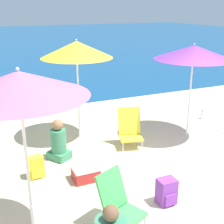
# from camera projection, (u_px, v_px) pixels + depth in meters

# --- Properties ---
(ground_plane) EXTENTS (60.00, 60.00, 0.00)m
(ground_plane) POSITION_uv_depth(u_px,v_px,m) (198.00, 185.00, 5.33)
(ground_plane) COLOR beige
(sea_water) EXTENTS (60.00, 40.00, 0.01)m
(sea_water) POSITION_uv_depth(u_px,v_px,m) (10.00, 40.00, 27.09)
(sea_water) COLOR navy
(sea_water) RESTS_ON ground
(beach_umbrella_pink) EXTENTS (1.55, 1.55, 2.29)m
(beach_umbrella_pink) POSITION_uv_depth(u_px,v_px,m) (19.00, 84.00, 3.37)
(beach_umbrella_pink) COLOR white
(beach_umbrella_pink) RESTS_ON ground
(beach_umbrella_yellow) EXTENTS (1.55, 1.55, 2.24)m
(beach_umbrella_yellow) POSITION_uv_depth(u_px,v_px,m) (77.00, 50.00, 6.61)
(beach_umbrella_yellow) COLOR white
(beach_umbrella_yellow) RESTS_ON ground
(beach_umbrella_purple) EXTENTS (1.72, 1.72, 2.15)m
(beach_umbrella_purple) POSITION_uv_depth(u_px,v_px,m) (194.00, 52.00, 6.71)
(beach_umbrella_purple) COLOR white
(beach_umbrella_purple) RESTS_ON ground
(beach_chair_green) EXTENTS (0.65, 0.71, 0.79)m
(beach_chair_green) POSITION_uv_depth(u_px,v_px,m) (118.00, 202.00, 4.24)
(beach_chair_green) COLOR silver
(beach_chair_green) RESTS_ON ground
(beach_chair_yellow) EXTENTS (0.60, 0.62, 0.83)m
(beach_chair_yellow) POSITION_uv_depth(u_px,v_px,m) (130.00, 128.00, 6.73)
(beach_chair_yellow) COLOR silver
(beach_chair_yellow) RESTS_ON ground
(person_seated_far) EXTENTS (0.50, 0.52, 0.84)m
(person_seated_far) POSITION_uv_depth(u_px,v_px,m) (59.00, 143.00, 6.14)
(person_seated_far) COLOR #3F8C66
(person_seated_far) RESTS_ON ground
(backpack_yellow) EXTENTS (0.28, 0.21, 0.40)m
(backpack_yellow) POSITION_uv_depth(u_px,v_px,m) (36.00, 167.00, 5.53)
(backpack_yellow) COLOR yellow
(backpack_yellow) RESTS_ON ground
(backpack_purple) EXTENTS (0.28, 0.25, 0.42)m
(backpack_purple) POSITION_uv_depth(u_px,v_px,m) (167.00, 192.00, 4.78)
(backpack_purple) COLOR purple
(backpack_purple) RESTS_ON ground
(water_bottle) EXTENTS (0.08, 0.08, 0.24)m
(water_bottle) POSITION_uv_depth(u_px,v_px,m) (202.00, 115.00, 8.42)
(water_bottle) COLOR silver
(water_bottle) RESTS_ON ground
(cooler_box) EXTENTS (0.45, 0.36, 0.26)m
(cooler_box) POSITION_uv_depth(u_px,v_px,m) (86.00, 173.00, 5.47)
(cooler_box) COLOR #B72828
(cooler_box) RESTS_ON ground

